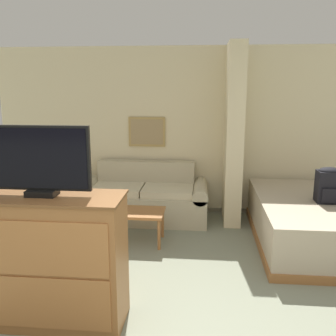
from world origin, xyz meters
The scene contains 10 objects.
wall_back centered at (0.00, 3.93, 1.29)m, with size 6.24×0.16×2.60m.
wall_partition_pillar centered at (0.61, 3.50, 1.30)m, with size 0.24×0.74×2.60m.
couch centered at (-0.72, 3.44, 0.31)m, with size 1.96×0.84×0.84m.
coffee_table centered at (-0.64, 2.53, 0.37)m, with size 0.65×0.48×0.43m.
side_table centered at (-1.87, 3.40, 0.41)m, with size 0.37×0.37×0.52m.
table_lamp centered at (-1.87, 3.40, 0.84)m, with size 0.32×0.32×0.47m.
tv_dresser centered at (-1.12, 0.81, 0.57)m, with size 1.32×0.50×1.13m.
tv centered at (-1.12, 0.81, 1.42)m, with size 0.82×0.16×0.57m.
bed centered at (1.63, 2.73, 0.30)m, with size 1.49×2.19×0.59m.
backpack centered at (1.72, 2.62, 0.82)m, with size 0.29×0.24×0.44m.
Camera 1 is at (0.18, -2.00, 2.00)m, focal length 40.00 mm.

